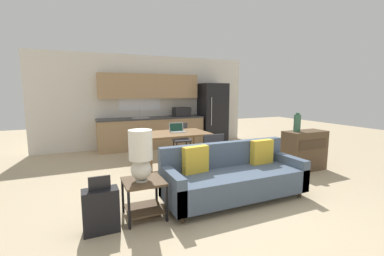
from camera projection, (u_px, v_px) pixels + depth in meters
ground_plane at (230, 206)px, 3.74m from camera, size 20.00×20.00×0.00m
wall_back at (148, 101)px, 7.74m from camera, size 6.40×0.07×2.70m
kitchen_counter at (152, 119)px, 7.55m from camera, size 3.09×0.65×2.15m
refrigerator at (213, 113)px, 8.23m from camera, size 0.80×0.72×1.90m
dining_table at (175, 136)px, 5.53m from camera, size 1.40×0.93×0.78m
couch at (233, 177)px, 3.97m from camera, size 2.20×0.80×0.85m
side_table at (144, 192)px, 3.37m from camera, size 0.52×0.52×0.51m
table_lamp at (141, 154)px, 3.27m from camera, size 0.30×0.30×0.67m
credenza at (304, 150)px, 5.42m from camera, size 0.92×0.42×0.83m
vase at (297, 123)px, 5.28m from camera, size 0.14×0.14×0.39m
dining_chair_far_right at (181, 138)px, 6.46m from camera, size 0.47×0.47×0.86m
dining_chair_near_right at (211, 152)px, 4.98m from camera, size 0.45×0.45×0.86m
laptop at (177, 130)px, 5.61m from camera, size 0.34×0.27×0.20m
suitcase at (101, 210)px, 3.03m from camera, size 0.41×0.22×0.68m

